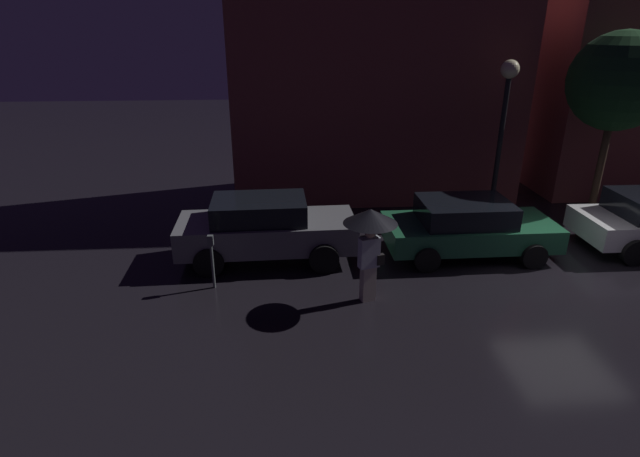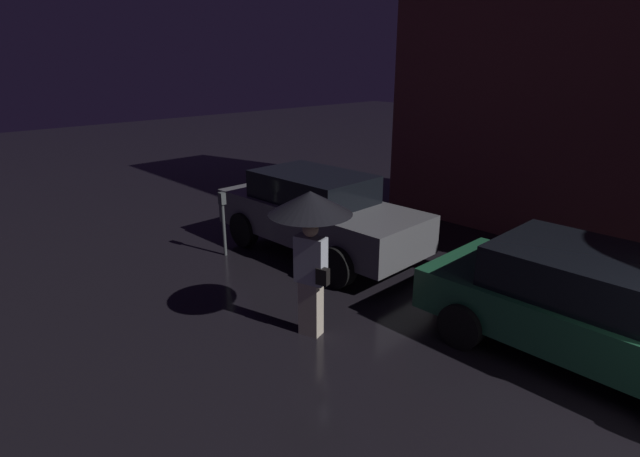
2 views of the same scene
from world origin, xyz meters
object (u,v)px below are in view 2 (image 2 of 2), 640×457
parking_meter (223,217)px  parked_car_grey (317,212)px  pedestrian_with_umbrella (310,221)px  parked_car_green (594,306)px

parking_meter → parked_car_grey: bearing=51.9°
pedestrian_with_umbrella → parked_car_green: bearing=-160.0°
pedestrian_with_umbrella → parking_meter: bearing=-29.9°
parked_car_green → pedestrian_with_umbrella: 3.61m
parked_car_green → parking_meter: bearing=-168.0°
parked_car_grey → parked_car_green: (4.95, -0.04, -0.09)m
pedestrian_with_umbrella → parking_meter: (-3.25, 0.75, -0.86)m
parked_car_grey → pedestrian_with_umbrella: size_ratio=2.12×
pedestrian_with_umbrella → parking_meter: size_ratio=1.63×
parked_car_grey → parked_car_green: 4.96m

